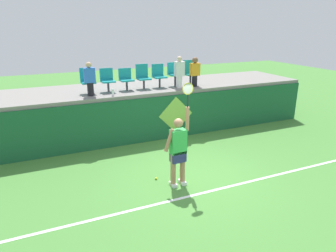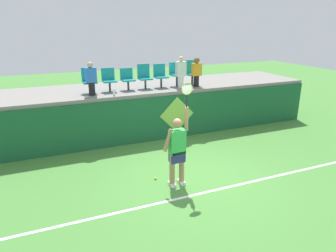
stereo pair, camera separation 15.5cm
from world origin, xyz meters
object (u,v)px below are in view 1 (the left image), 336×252
Objects in this scene: spectator_2 at (179,72)px; stadium_chair_4 at (159,75)px; tennis_player at (178,149)px; spectator_1 at (90,79)px; water_bottle at (113,92)px; stadium_chair_0 at (88,80)px; spectator_0 at (195,71)px; tennis_ball at (156,178)px; stadium_chair_1 at (107,79)px; stadium_chair_6 at (190,71)px; stadium_chair_2 at (126,78)px; stadium_chair_3 at (143,76)px; stadium_chair_5 at (174,73)px.

stadium_chair_4 is at bearing 145.82° from spectator_2.
spectator_1 reaches higher than tennis_player.
stadium_chair_0 is (-0.64, 0.69, 0.34)m from water_bottle.
spectator_1 reaches higher than spectator_0.
stadium_chair_0 is at bearing 133.08° from water_bottle.
tennis_ball is 0.09× the size of stadium_chair_1.
stadium_chair_1 is at bearing -0.36° from stadium_chair_0.
stadium_chair_6 is at bearing 90.00° from spectator_0.
spectator_0 reaches higher than stadium_chair_2.
stadium_chair_3 is 1.83m from stadium_chair_6.
stadium_chair_1 is 2.47m from stadium_chair_5.
stadium_chair_0 reaches higher than stadium_chair_1.
stadium_chair_6 reaches higher than stadium_chair_4.
spectator_1 reaches higher than stadium_chair_4.
stadium_chair_0 reaches higher than stadium_chair_4.
spectator_1 is (-0.64, 0.28, 0.44)m from water_bottle.
spectator_1 is (-3.74, -0.41, 0.06)m from stadium_chair_6.
stadium_chair_2 is at bearing 167.39° from spectator_2.
spectator_1 is (-3.11, -0.40, 0.06)m from stadium_chair_5.
tennis_player is at bearing -69.43° from spectator_1.
stadium_chair_5 is (1.21, -0.01, 0.04)m from stadium_chair_3.
stadium_chair_1 is at bearing -179.64° from stadium_chair_3.
stadium_chair_6 is at bearing 6.29° from spectator_1.
stadium_chair_4 is 0.78× the size of spectator_0.
stadium_chair_0 is at bearing 104.95° from tennis_ball.
stadium_chair_0 is at bearing 108.63° from tennis_player.
stadium_chair_3 is (1.26, 0.01, 0.02)m from stadium_chair_1.
stadium_chair_0 is 1.12× the size of stadium_chair_2.
tennis_ball is at bearing -95.40° from stadium_chair_2.
stadium_chair_6 reaches higher than stadium_chair_2.
stadium_chair_2 is at bearing -0.32° from stadium_chair_1.
stadium_chair_1 is (0.00, 0.68, 0.32)m from water_bottle.
tennis_player is 3.50m from water_bottle.
spectator_2 reaches higher than stadium_chair_4.
stadium_chair_2 is at bearing -0.34° from stadium_chair_0.
stadium_chair_3 is (0.95, 3.56, 2.06)m from tennis_ball.
spectator_0 is at bearing -9.10° from stadium_chair_2.
stadium_chair_6 is (3.10, 0.69, 0.38)m from water_bottle.
tennis_player is at bearing -123.39° from spectator_0.
stadium_chair_5 is at bearing 15.41° from water_bottle.
stadium_chair_4 is at bearing 162.13° from spectator_0.
stadium_chair_2 is (0.34, 3.55, 2.02)m from tennis_ball.
stadium_chair_0 is 0.65m from stadium_chair_1.
tennis_ball is 0.08× the size of stadium_chair_4.
water_bottle is at bearing -173.77° from spectator_2.
spectator_2 is (0.61, -0.41, 0.12)m from stadium_chair_4.
stadium_chair_0 reaches higher than stadium_chair_2.
spectator_2 is at bearing -9.49° from stadium_chair_1.
stadium_chair_4 is (1.15, 4.02, 1.12)m from tennis_player.
tennis_ball is 4.10m from stadium_chair_2.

